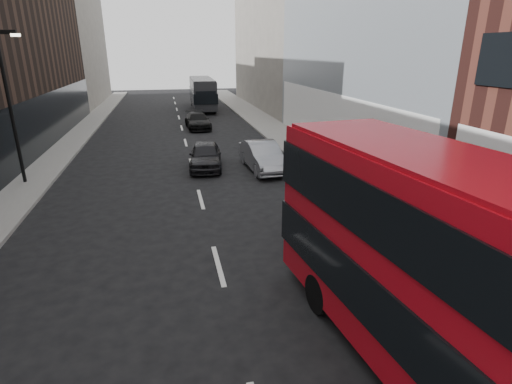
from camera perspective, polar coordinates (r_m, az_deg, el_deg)
sidewalk_right at (r=29.84m, az=4.71°, el=7.46°), size 3.00×80.00×0.15m
sidewalk_left at (r=29.32m, az=-25.77°, el=5.37°), size 2.00×80.00×0.15m
building_victorian at (r=48.65m, az=2.64°, el=23.46°), size 6.50×24.00×21.00m
building_left_mid at (r=34.43m, az=-31.69°, el=18.00°), size 5.00×24.00×14.00m
building_left_far at (r=55.81m, az=-24.52°, el=18.08°), size 5.00×20.00×13.00m
street_lamp at (r=22.09m, az=-31.67°, el=11.28°), size 1.06×0.22×7.00m
red_bus at (r=7.73m, az=30.00°, el=-12.45°), size 3.81×11.35×4.51m
grey_bus at (r=46.85m, az=-7.68°, el=13.88°), size 2.75×10.61×3.40m
car_a at (r=22.69m, az=-7.22°, el=5.23°), size 2.22×4.47×1.47m
car_b at (r=22.15m, az=0.97°, el=5.15°), size 1.89×4.79×1.55m
car_c at (r=34.84m, az=-8.34°, el=10.04°), size 2.11×4.69×1.33m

